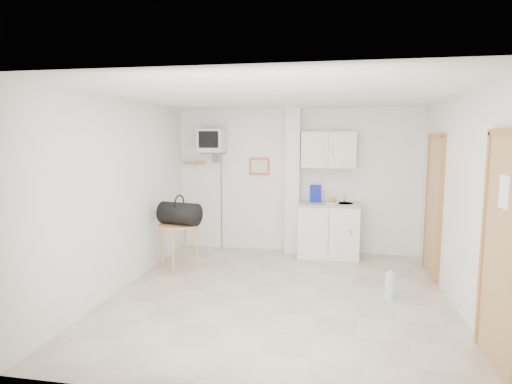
% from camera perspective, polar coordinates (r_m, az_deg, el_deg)
% --- Properties ---
extents(ground, '(4.50, 4.50, 0.00)m').
position_cam_1_polar(ground, '(5.60, 3.14, -13.67)').
color(ground, '#B9A992').
rests_on(ground, ground).
extents(room_envelope, '(4.24, 4.54, 2.55)m').
position_cam_1_polar(room_envelope, '(5.32, 5.94, 2.24)').
color(room_envelope, white).
rests_on(room_envelope, ground).
extents(kitchenette, '(1.03, 0.58, 2.10)m').
position_cam_1_polar(kitchenette, '(7.29, 9.65, -2.29)').
color(kitchenette, white).
rests_on(kitchenette, ground).
extents(crt_television, '(0.44, 0.45, 2.15)m').
position_cam_1_polar(crt_television, '(7.51, -5.88, 6.72)').
color(crt_television, slate).
rests_on(crt_television, ground).
extents(round_table, '(0.64, 0.64, 0.70)m').
position_cam_1_polar(round_table, '(6.62, -10.22, -4.99)').
color(round_table, tan).
rests_on(round_table, ground).
extents(duffel_bag, '(0.67, 0.47, 0.45)m').
position_cam_1_polar(duffel_bag, '(6.52, -10.15, -2.81)').
color(duffel_bag, black).
rests_on(duffel_bag, round_table).
extents(water_bottle, '(0.12, 0.12, 0.37)m').
position_cam_1_polar(water_bottle, '(5.71, 17.41, -11.83)').
color(water_bottle, '#AFD6E6').
rests_on(water_bottle, ground).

